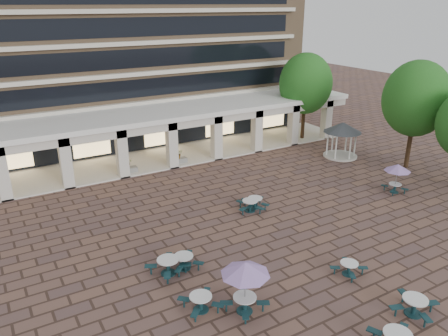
{
  "coord_description": "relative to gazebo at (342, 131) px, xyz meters",
  "views": [
    {
      "loc": [
        -11.35,
        -19.39,
        12.98
      ],
      "look_at": [
        1.63,
        3.0,
        3.12
      ],
      "focal_mm": 35.0,
      "sensor_mm": 36.0,
      "label": 1
    }
  ],
  "objects": [
    {
      "name": "gazebo",
      "position": [
        0.0,
        0.0,
        0.0
      ],
      "size": [
        3.35,
        3.35,
        3.12
      ],
      "rotation": [
        0.0,
        0.0,
        0.43
      ],
      "color": "beige",
      "rests_on": "ground"
    },
    {
      "name": "picnic_table_6",
      "position": [
        -18.77,
        -13.41,
        -0.19
      ],
      "size": [
        2.2,
        2.2,
        2.54
      ],
      "rotation": [
        0.0,
        0.0,
        0.26
      ],
      "color": "#123038",
      "rests_on": "ground"
    },
    {
      "name": "planter_right",
      "position": [
        -13.38,
        5.51,
        -1.78
      ],
      "size": [
        1.5,
        0.83,
        1.34
      ],
      "color": "gray",
      "rests_on": "ground"
    },
    {
      "name": "picnic_table_9",
      "position": [
        -19.68,
        -8.97,
        -1.9
      ],
      "size": [
        1.75,
        1.75,
        0.76
      ],
      "rotation": [
        0.0,
        0.0,
        0.03
      ],
      "color": "#123038",
      "rests_on": "ground"
    },
    {
      "name": "planter_left",
      "position": [
        -17.84,
        5.51,
        -1.81
      ],
      "size": [
        1.5,
        0.64,
        1.3
      ],
      "color": "gray",
      "rests_on": "ground"
    },
    {
      "name": "picnic_table_13",
      "position": [
        -13.02,
        -5.09,
        -1.89
      ],
      "size": [
        2.11,
        2.11,
        0.77
      ],
      "rotation": [
        0.0,
        0.0,
        -0.41
      ],
      "color": "#123038",
      "rests_on": "ground"
    },
    {
      "name": "retail_arcade",
      "position": [
        -16.24,
        7.41,
        0.65
      ],
      "size": [
        42.0,
        6.6,
        4.4
      ],
      "color": "white",
      "rests_on": "ground"
    },
    {
      "name": "ground",
      "position": [
        -16.24,
        -7.39,
        -2.35
      ],
      "size": [
        120.0,
        120.0,
        0.0
      ],
      "primitive_type": "plane",
      "color": "brown",
      "rests_on": "ground"
    },
    {
      "name": "picnic_table_10",
      "position": [
        -12.47,
        -4.86,
        -1.91
      ],
      "size": [
        1.92,
        1.92,
        0.73
      ],
      "rotation": [
        0.0,
        0.0,
        -0.27
      ],
      "color": "#123038",
      "rests_on": "ground"
    },
    {
      "name": "tree_east_a",
      "position": [
        2.91,
        -4.73,
        3.43
      ],
      "size": [
        5.31,
        5.31,
        8.85
      ],
      "color": "#392517",
      "rests_on": "ground"
    },
    {
      "name": "picnic_table_8",
      "position": [
        -20.56,
        -8.99,
        -1.85
      ],
      "size": [
        2.27,
        2.27,
        0.85
      ],
      "rotation": [
        0.0,
        0.0,
        0.34
      ],
      "color": "#123038",
      "rests_on": "ground"
    },
    {
      "name": "tree_east_c",
      "position": [
        0.51,
        5.91,
        3.24
      ],
      "size": [
        5.14,
        5.14,
        8.55
      ],
      "color": "#392517",
      "rests_on": "ground"
    },
    {
      "name": "picnic_table_7",
      "position": [
        -12.66,
        -13.65,
        -1.94
      ],
      "size": [
        1.76,
        1.76,
        0.68
      ],
      "rotation": [
        0.0,
        0.0,
        0.24
      ],
      "color": "#123038",
      "rests_on": "ground"
    },
    {
      "name": "picnic_table_11",
      "position": [
        -2.24,
        -7.83,
        -0.52
      ],
      "size": [
        1.87,
        1.87,
        2.15
      ],
      "rotation": [
        0.0,
        0.0,
        -0.23
      ],
      "color": "#123038",
      "rests_on": "ground"
    },
    {
      "name": "picnic_table_5",
      "position": [
        -20.43,
        -12.35,
        -1.89
      ],
      "size": [
        1.73,
        1.73,
        0.77
      ],
      "rotation": [
        0.0,
        0.0,
        0.0
      ],
      "color": "#123038",
      "rests_on": "ground"
    },
    {
      "name": "picnic_table_3",
      "position": [
        -12.39,
        -17.31,
        -1.86
      ],
      "size": [
        2.27,
        2.27,
        0.83
      ],
      "rotation": [
        0.0,
        0.0,
        0.43
      ],
      "color": "#123038",
      "rests_on": "ground"
    },
    {
      "name": "apartment_building",
      "position": [
        -16.24,
        18.08,
        10.25
      ],
      "size": [
        40.0,
        15.5,
        25.2
      ],
      "color": "#917252",
      "rests_on": "ground"
    }
  ]
}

